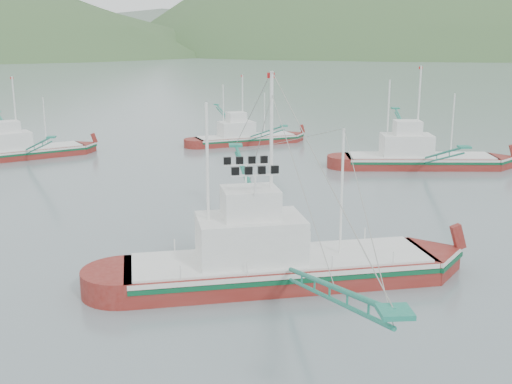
{
  "coord_description": "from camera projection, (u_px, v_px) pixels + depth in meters",
  "views": [
    {
      "loc": [
        -3.04,
        -33.89,
        13.14
      ],
      "look_at": [
        0.0,
        6.0,
        3.2
      ],
      "focal_mm": 45.0,
      "sensor_mm": 36.0,
      "label": 1
    }
  ],
  "objects": [
    {
      "name": "ground",
      "position": [
        264.0,
        272.0,
        36.19
      ],
      "size": [
        1200.0,
        1200.0,
        0.0
      ],
      "primitive_type": "plane",
      "color": "slate",
      "rests_on": "ground"
    },
    {
      "name": "bg_boat_right",
      "position": [
        419.0,
        153.0,
        64.04
      ],
      "size": [
        15.07,
        26.74,
        10.84
      ],
      "rotation": [
        0.0,
        0.0,
        -0.08
      ],
      "color": "maroon",
      "rests_on": "ground"
    },
    {
      "name": "bg_boat_far",
      "position": [
        245.0,
        130.0,
        77.65
      ],
      "size": [
        12.68,
        21.62,
        8.99
      ],
      "rotation": [
        0.0,
        0.0,
        0.31
      ],
      "color": "maroon",
      "rests_on": "ground"
    },
    {
      "name": "main_boat",
      "position": [
        276.0,
        249.0,
        34.32
      ],
      "size": [
        17.0,
        29.97,
        12.17
      ],
      "rotation": [
        0.0,
        0.0,
        0.12
      ],
      "color": "maroon",
      "rests_on": "ground"
    },
    {
      "name": "bg_boat_left",
      "position": [
        21.0,
        140.0,
        68.73
      ],
      "size": [
        14.74,
        21.62,
        9.41
      ],
      "rotation": [
        0.0,
        0.0,
        0.5
      ],
      "color": "maroon",
      "rests_on": "ground"
    },
    {
      "name": "ridge_distant",
      "position": [
        243.0,
        48.0,
        580.29
      ],
      "size": [
        960.0,
        400.0,
        240.0
      ],
      "primitive_type": "ellipsoid",
      "color": "slate",
      "rests_on": "ground"
    }
  ]
}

